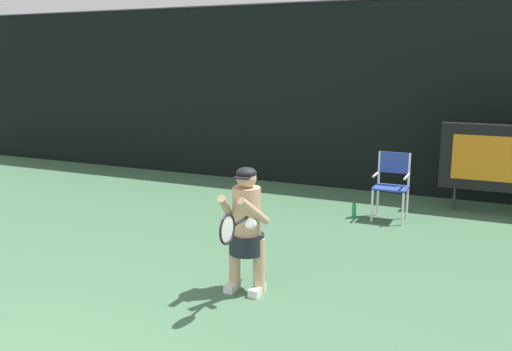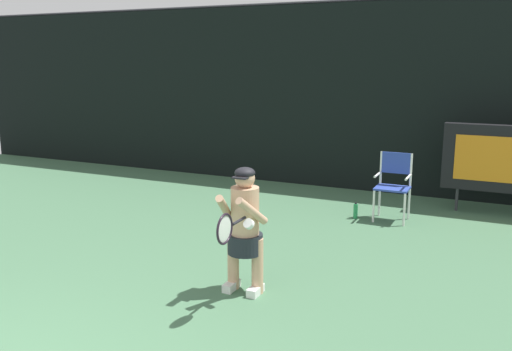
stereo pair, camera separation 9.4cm
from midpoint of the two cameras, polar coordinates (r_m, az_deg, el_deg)
backdrop_screen at (r=11.19m, az=6.40°, el=8.12°), size 18.00×0.12×3.66m
umpire_chair at (r=9.07m, az=14.32°, el=-0.68°), size 0.52×0.44×1.08m
water_bottle at (r=9.12m, az=10.55°, el=-3.65°), size 0.07×0.07×0.27m
tennis_player at (r=6.04m, az=-0.74°, el=-5.28°), size 0.53×0.60×1.41m
tennis_racket at (r=5.39m, az=-2.65°, el=-5.49°), size 0.03×0.60×0.31m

